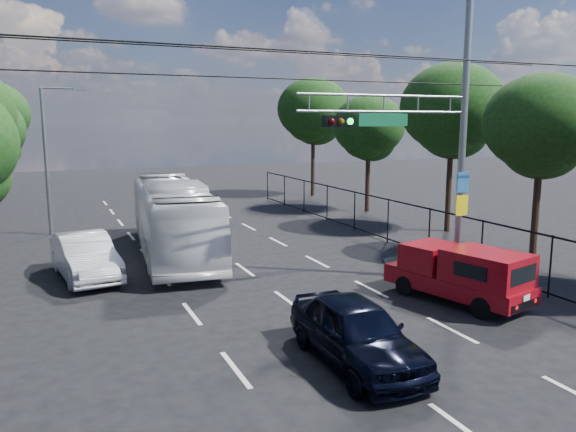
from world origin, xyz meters
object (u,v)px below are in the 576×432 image
white_bus (173,218)px  navy_hatchback (356,332)px  white_van (85,256)px  signal_mast (434,128)px  red_pickup (460,272)px

white_bus → navy_hatchback: bearing=-77.3°
white_van → signal_mast: bearing=-33.3°
red_pickup → white_van: bearing=144.4°
white_bus → white_van: size_ratio=2.32×
navy_hatchback → white_bus: bearing=98.8°
signal_mast → navy_hatchback: signal_mast is taller
navy_hatchback → white_bus: size_ratio=0.40×
red_pickup → white_van: red_pickup is taller
signal_mast → navy_hatchback: size_ratio=2.14×
signal_mast → red_pickup: size_ratio=1.94×
red_pickup → white_van: 12.63m
navy_hatchback → signal_mast: bearing=42.1°
signal_mast → red_pickup: bearing=-103.4°
white_van → navy_hatchback: bearing=-70.4°
navy_hatchback → white_van: bearing=119.1°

